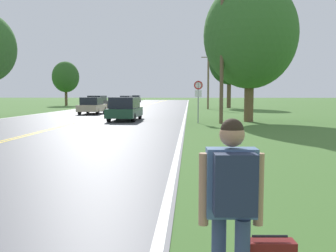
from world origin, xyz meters
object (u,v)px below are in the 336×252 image
tree_behind_sign (66,77)px  car_dark_grey_hatchback_distant (136,99)px  car_white_suv_receding (126,100)px  fire_hydrant (230,132)px  tree_mid_treeline (229,61)px  car_champagne_sedan_mid_near (92,106)px  car_dark_green_van_approaching (125,108)px  traffic_sign (198,91)px  tree_far_back (250,35)px  car_black_suv_mid_far (97,102)px  hitchhiker_person (232,193)px

tree_behind_sign → car_dark_grey_hatchback_distant: 28.84m
car_white_suv_receding → car_dark_grey_hatchback_distant: (-2.17, 25.90, -0.02)m
fire_hydrant → car_dark_grey_hatchback_distant: size_ratio=0.18×
tree_mid_treeline → car_white_suv_receding: bearing=148.0°
car_champagne_sedan_mid_near → car_dark_green_van_approaching: bearing=-150.9°
traffic_sign → car_white_suv_receding: (-11.37, 36.89, -1.22)m
tree_mid_treeline → car_dark_grey_hatchback_distant: bearing=117.1°
tree_behind_sign → car_champagne_sedan_mid_near: bearing=-65.6°
fire_hydrant → tree_far_back: size_ratio=0.08×
car_black_suv_mid_far → car_dark_grey_hatchback_distant: (-2.01, 44.44, -0.06)m
hitchhiker_person → car_dark_grey_hatchback_distant: 84.23m
tree_mid_treeline → hitchhiker_person: bearing=-96.2°
car_black_suv_mid_far → car_white_suv_receding: car_black_suv_mid_far is taller
car_dark_green_van_approaching → car_champagne_sedan_mid_near: (-4.71, 8.30, -0.07)m
fire_hydrant → car_black_suv_mid_far: size_ratio=0.17×
car_champagne_sedan_mid_near → car_black_suv_mid_far: size_ratio=1.01×
traffic_sign → car_dark_green_van_approaching: bearing=159.3°
car_champagne_sedan_mid_near → car_white_suv_receding: 26.65m
tree_behind_sign → traffic_sign: bearing=-58.9°
tree_behind_sign → car_black_suv_mid_far: size_ratio=1.66×
fire_hydrant → tree_mid_treeline: tree_mid_treeline is taller
hitchhiker_person → car_dark_grey_hatchback_distant: (-13.35, 83.16, -0.16)m
hitchhiker_person → car_champagne_sedan_mid_near: bearing=14.5°
car_champagne_sedan_mid_near → car_black_suv_mid_far: 8.24m
car_dark_green_van_approaching → car_dark_grey_hatchback_distant: car_dark_green_van_approaching is taller
tree_behind_sign → tree_mid_treeline: tree_mid_treeline is taller
car_champagne_sedan_mid_near → car_white_suv_receding: (-1.44, 26.62, 0.08)m
tree_behind_sign → tree_mid_treeline: size_ratio=0.75×
fire_hydrant → tree_behind_sign: bearing=116.8°
car_white_suv_receding → fire_hydrant: bearing=-165.8°
traffic_sign → car_black_suv_mid_far: 21.70m
traffic_sign → car_champagne_sedan_mid_near: traffic_sign is taller
tree_mid_treeline → car_dark_green_van_approaching: tree_mid_treeline is taller
tree_mid_treeline → tree_far_back: (-1.37, -25.22, -0.60)m
traffic_sign → tree_mid_treeline: size_ratio=0.28×
car_champagne_sedan_mid_near → car_dark_grey_hatchback_distant: 52.64m
hitchhiker_person → car_black_suv_mid_far: 40.35m
tree_mid_treeline → tree_far_back: 25.27m
hitchhiker_person → fire_hydrant: bearing=-9.5°
car_dark_grey_hatchback_distant → fire_hydrant: bearing=-170.3°
fire_hydrant → car_dark_grey_hatchback_distant: 73.18m
tree_behind_sign → car_black_suv_mid_far: bearing=-60.0°
car_dark_green_van_approaching → car_champagne_sedan_mid_near: car_dark_green_van_approaching is taller
tree_behind_sign → car_dark_green_van_approaching: 37.19m
fire_hydrant → car_champagne_sedan_mid_near: (-11.00, 19.19, 0.44)m
tree_behind_sign → car_white_suv_receding: bearing=9.2°
car_dark_grey_hatchback_distant → car_black_suv_mid_far: bearing=-179.2°
traffic_sign → hitchhiker_person: bearing=-90.5°
car_dark_green_van_approaching → car_champagne_sedan_mid_near: 9.54m
hitchhiker_person → tree_mid_treeline: tree_mid_treeline is taller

